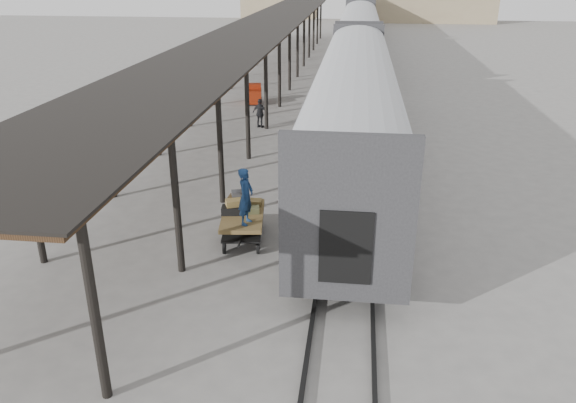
% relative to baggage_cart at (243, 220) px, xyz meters
% --- Properties ---
extents(ground, '(160.00, 160.00, 0.00)m').
position_rel_baggage_cart_xyz_m(ground, '(0.02, -0.15, -0.65)').
color(ground, slate).
rests_on(ground, ground).
extents(train, '(3.45, 76.01, 4.01)m').
position_rel_baggage_cart_xyz_m(train, '(3.22, 33.64, 2.04)').
color(train, silver).
rests_on(train, ground).
extents(canopy, '(4.90, 64.30, 4.15)m').
position_rel_baggage_cart_xyz_m(canopy, '(-3.38, 23.85, 3.36)').
color(canopy, '#422B19').
rests_on(canopy, ground).
extents(rails, '(1.54, 150.00, 0.12)m').
position_rel_baggage_cart_xyz_m(rails, '(3.22, 33.85, -0.59)').
color(rails, black).
rests_on(rails, ground).
extents(baggage_cart, '(1.54, 2.54, 0.86)m').
position_rel_baggage_cart_xyz_m(baggage_cart, '(0.00, 0.00, 0.00)').
color(baggage_cart, brown).
rests_on(baggage_cart, ground).
extents(suitcase_stack, '(1.18, 1.14, 0.58)m').
position_rel_baggage_cart_xyz_m(suitcase_stack, '(-0.16, 0.31, 0.40)').
color(suitcase_stack, '#3E3E41').
rests_on(suitcase_stack, baggage_cart).
extents(luggage_tug, '(0.99, 1.43, 1.18)m').
position_rel_baggage_cart_xyz_m(luggage_tug, '(-2.96, 18.50, -0.11)').
color(luggage_tug, maroon).
rests_on(luggage_tug, ground).
extents(porter, '(0.52, 0.69, 1.71)m').
position_rel_baggage_cart_xyz_m(porter, '(0.25, -0.65, 1.07)').
color(porter, navy).
rests_on(porter, baggage_cart).
extents(pedestrian, '(0.97, 0.66, 1.53)m').
position_rel_baggage_cart_xyz_m(pedestrian, '(-1.68, 13.03, 0.11)').
color(pedestrian, black).
rests_on(pedestrian, ground).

